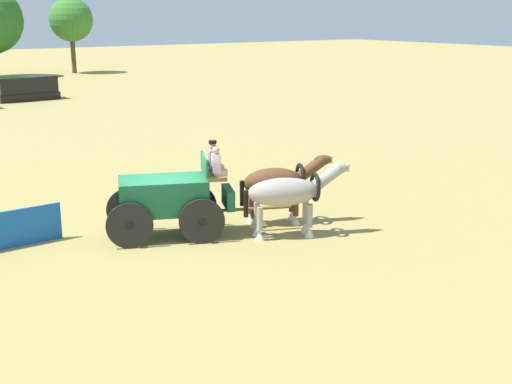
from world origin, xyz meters
TOP-DOWN VIEW (x-y plane):
  - ground_plane at (0.00, 0.00)m, footprint 220.00×220.00m
  - show_wagon at (0.15, -0.07)m, footprint 5.49×3.05m
  - draft_horse_near at (3.59, -0.84)m, footprint 2.86×1.67m
  - draft_horse_off at (3.09, -2.04)m, footprint 3.06×1.73m
  - parked_vehicle_d at (6.46, 35.16)m, footprint 4.73×2.16m
  - tree_f at (18.04, 56.35)m, footprint 4.72×4.72m
  - sponsor_banner at (-4.15, 1.64)m, footprint 3.20×0.17m

SIDE VIEW (x-z plane):
  - ground_plane at x=0.00m, z-range 0.00..0.00m
  - sponsor_banner at x=-4.15m, z-range 0.00..1.10m
  - parked_vehicle_d at x=6.46m, z-range -0.02..1.76m
  - show_wagon at x=0.15m, z-range -0.16..2.65m
  - draft_horse_near at x=3.59m, z-range 0.22..2.38m
  - draft_horse_off at x=3.09m, z-range 0.23..2.41m
  - tree_f at x=18.04m, z-range 1.66..9.77m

